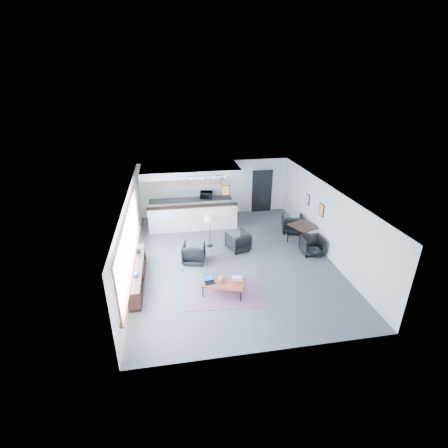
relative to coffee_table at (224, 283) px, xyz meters
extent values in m
cube|color=#4A4A4D|center=(0.68, 2.03, -0.38)|extent=(7.00, 9.00, 0.01)
cube|color=white|center=(0.68, 2.03, 2.23)|extent=(7.00, 9.00, 0.01)
cube|color=silver|center=(0.68, 6.53, 0.92)|extent=(7.00, 0.01, 2.60)
cube|color=silver|center=(0.68, -2.48, 0.92)|extent=(7.00, 0.01, 2.60)
cube|color=silver|center=(-2.82, 2.03, 0.92)|extent=(0.01, 9.00, 2.60)
cube|color=silver|center=(4.19, 2.03, 0.92)|extent=(0.01, 9.00, 2.60)
cube|color=#8CBFFF|center=(-2.79, 1.13, 1.12)|extent=(0.02, 5.80, 1.55)
cube|color=maroon|center=(-2.76, 1.13, 0.32)|extent=(0.10, 5.95, 0.06)
cube|color=maroon|center=(-2.77, 1.13, 1.92)|extent=(0.06, 5.95, 0.06)
cube|color=maroon|center=(-2.77, -1.77, 1.12)|extent=(0.06, 0.06, 1.60)
cube|color=maroon|center=(-2.77, 1.13, 1.12)|extent=(0.06, 0.06, 1.60)
cube|color=maroon|center=(-2.77, 4.03, 1.12)|extent=(0.06, 0.06, 1.60)
cube|color=black|center=(-2.62, 1.03, 0.24)|extent=(0.35, 3.00, 0.05)
cube|color=black|center=(-2.62, 1.03, -0.33)|extent=(0.35, 3.00, 0.05)
cube|color=black|center=(-2.62, -0.42, -0.05)|extent=(0.33, 0.04, 0.55)
cube|color=black|center=(-2.62, 1.03, -0.05)|extent=(0.33, 0.04, 0.55)
cube|color=black|center=(-2.62, 2.48, -0.05)|extent=(0.33, 0.04, 0.55)
cube|color=#3359A5|center=(-2.62, -0.27, -0.20)|extent=(0.18, 0.04, 0.20)
cube|color=silver|center=(-2.62, -0.10, -0.19)|extent=(0.18, 0.04, 0.22)
cube|color=maroon|center=(-2.62, 0.07, -0.18)|extent=(0.18, 0.04, 0.24)
cube|color=black|center=(-2.62, 0.24, -0.20)|extent=(0.18, 0.04, 0.20)
cube|color=#3359A5|center=(-2.62, 0.41, -0.19)|extent=(0.18, 0.04, 0.22)
cube|color=silver|center=(-2.62, 0.58, -0.18)|extent=(0.18, 0.04, 0.24)
cube|color=maroon|center=(-2.62, 0.75, -0.20)|extent=(0.18, 0.04, 0.20)
cube|color=black|center=(-2.62, 0.92, -0.19)|extent=(0.18, 0.04, 0.22)
cube|color=#3359A5|center=(-2.62, 1.09, -0.18)|extent=(0.18, 0.03, 0.24)
cube|color=silver|center=(-2.62, 1.26, -0.20)|extent=(0.18, 0.03, 0.20)
cube|color=maroon|center=(-2.62, 1.43, -0.19)|extent=(0.18, 0.03, 0.22)
cube|color=black|center=(-2.62, 1.60, -0.18)|extent=(0.18, 0.04, 0.24)
cube|color=black|center=(-2.62, 1.83, 0.36)|extent=(0.14, 0.02, 0.18)
sphere|color=#264C99|center=(-2.60, 0.43, 0.34)|extent=(0.14, 0.14, 0.14)
cube|color=white|center=(-0.52, 4.73, 0.17)|extent=(3.80, 0.25, 1.10)
cube|color=black|center=(-0.52, 4.73, 0.73)|extent=(3.85, 0.32, 0.04)
cube|color=white|center=(-0.52, 6.18, 0.07)|extent=(3.80, 0.60, 0.90)
cube|color=#2D2D2D|center=(-0.52, 6.18, 0.53)|extent=(3.82, 0.62, 0.04)
cube|color=tan|center=(-0.52, 6.33, 1.57)|extent=(2.80, 0.35, 0.70)
cube|color=white|center=(-0.52, 5.63, 2.07)|extent=(4.20, 1.80, 0.30)
cube|color=black|center=(0.88, 4.74, 1.37)|extent=(0.35, 0.03, 0.45)
cube|color=orange|center=(0.88, 4.72, 1.37)|extent=(0.30, 0.01, 0.40)
cube|color=black|center=(2.98, 6.45, 0.67)|extent=(1.00, 0.12, 2.10)
cube|color=white|center=(2.46, 6.46, 0.67)|extent=(0.06, 0.10, 2.10)
cube|color=white|center=(3.50, 6.46, 0.67)|extent=(0.06, 0.10, 2.10)
cube|color=white|center=(2.98, 6.46, 1.74)|extent=(1.10, 0.10, 0.06)
cube|color=silver|center=(0.08, 4.23, 2.18)|extent=(1.60, 0.04, 0.04)
cylinder|color=silver|center=(-0.57, 4.23, 2.10)|extent=(0.07, 0.07, 0.09)
cylinder|color=silver|center=(-0.12, 4.23, 2.10)|extent=(0.07, 0.07, 0.09)
cylinder|color=silver|center=(0.33, 4.23, 2.10)|extent=(0.07, 0.07, 0.09)
cylinder|color=silver|center=(0.78, 4.23, 2.10)|extent=(0.07, 0.07, 0.09)
cube|color=black|center=(4.15, 2.43, 1.17)|extent=(0.03, 0.38, 0.48)
cube|color=orange|center=(4.14, 2.43, 1.17)|extent=(0.00, 0.32, 0.42)
cube|color=black|center=(4.15, 3.73, 1.12)|extent=(0.03, 0.34, 0.44)
cube|color=#859FC5|center=(4.14, 3.73, 1.12)|extent=(0.00, 0.28, 0.38)
cube|color=#62394D|center=(0.00, 0.00, -0.37)|extent=(2.45, 1.79, 0.01)
cube|color=maroon|center=(0.00, 0.00, 0.01)|extent=(1.41, 1.08, 0.05)
cube|color=black|center=(-0.64, -0.07, -0.20)|extent=(0.04, 0.04, 0.37)
cube|color=black|center=(-0.44, 0.48, -0.20)|extent=(0.04, 0.04, 0.37)
cube|color=black|center=(0.44, -0.48, -0.20)|extent=(0.04, 0.04, 0.37)
cube|color=black|center=(0.64, 0.07, -0.20)|extent=(0.04, 0.04, 0.37)
cube|color=black|center=(-0.10, -0.27, -0.02)|extent=(1.13, 0.45, 0.03)
cube|color=black|center=(0.10, 0.27, -0.02)|extent=(1.13, 0.45, 0.03)
cube|color=black|center=(-0.42, 0.06, 0.04)|extent=(0.35, 0.28, 0.02)
cube|color=black|center=(-0.44, 0.17, 0.15)|extent=(0.32, 0.11, 0.21)
cube|color=blue|center=(-0.44, 0.16, 0.15)|extent=(0.29, 0.10, 0.18)
sphere|color=gray|center=(-0.04, 0.05, 0.15)|extent=(0.23, 0.23, 0.23)
cube|color=silver|center=(0.46, 0.10, 0.05)|extent=(0.33, 0.28, 0.04)
cube|color=#3359A5|center=(0.46, 0.10, 0.08)|extent=(0.30, 0.25, 0.03)
cube|color=silver|center=(0.45, 0.08, 0.11)|extent=(0.27, 0.23, 0.03)
cube|color=#E5590C|center=(0.15, -0.19, 0.03)|extent=(0.12, 0.12, 0.01)
imported|color=black|center=(-0.73, 2.06, 0.02)|extent=(0.91, 0.87, 0.79)
imported|color=black|center=(1.02, 2.70, 0.01)|extent=(0.96, 0.93, 0.78)
cylinder|color=black|center=(-0.02, 3.13, -0.37)|extent=(0.29, 0.29, 0.03)
cylinder|color=black|center=(-0.02, 3.13, 0.24)|extent=(0.02, 0.02, 1.19)
cylinder|color=beige|center=(-0.02, 3.13, 0.90)|extent=(0.48, 0.48, 0.26)
cube|color=black|center=(3.68, 2.78, 0.38)|extent=(1.23, 1.23, 0.04)
cylinder|color=black|center=(3.48, 2.23, -0.01)|extent=(0.05, 0.05, 0.74)
cylinder|color=black|center=(3.14, 2.98, -0.01)|extent=(0.05, 0.05, 0.74)
cylinder|color=black|center=(4.23, 2.57, -0.01)|extent=(0.05, 0.05, 0.74)
cylinder|color=black|center=(3.89, 3.32, -0.01)|extent=(0.05, 0.05, 0.74)
imported|color=black|center=(3.68, 1.90, -0.05)|extent=(0.67, 0.63, 0.66)
imported|color=black|center=(3.62, 3.86, -0.02)|extent=(0.85, 0.82, 0.72)
imported|color=black|center=(0.23, 6.18, 0.75)|extent=(0.62, 0.40, 0.39)
camera|label=1|loc=(-1.38, -8.13, 5.71)|focal=26.00mm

